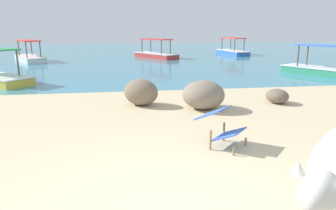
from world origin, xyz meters
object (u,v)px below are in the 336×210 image
at_px(deck_chair_far, 221,124).
at_px(boat_red, 156,54).
at_px(boat_blue, 232,51).
at_px(boat_green, 325,69).
at_px(boat_white, 30,57).

height_order(deck_chair_far, boat_red, boat_red).
xyz_separation_m(deck_chair_far, boat_blue, (6.93, 18.56, -0.13)).
relative_size(deck_chair_far, boat_red, 0.25).
bearing_deg(boat_red, boat_green, -177.21).
bearing_deg(boat_green, boat_red, -173.26).
height_order(deck_chair_far, boat_green, boat_green).
relative_size(deck_chair_far, boat_green, 0.24).
bearing_deg(boat_green, deck_chair_far, -71.65).
distance_m(boat_blue, boat_white, 14.47).
bearing_deg(boat_white, boat_red, -108.78).
distance_m(boat_blue, boat_green, 11.05).
height_order(deck_chair_far, boat_blue, boat_blue).
relative_size(boat_red, boat_green, 0.98).
bearing_deg(boat_red, boat_white, 66.64).
relative_size(deck_chair_far, boat_white, 0.24).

